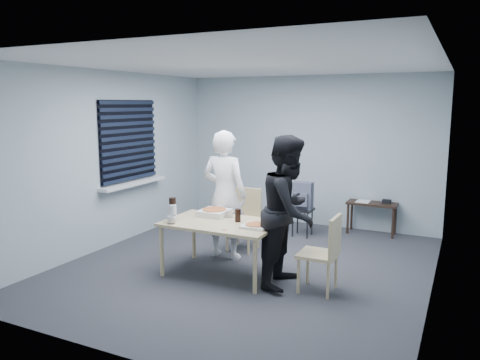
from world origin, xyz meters
The scene contains 19 objects.
room centered at (-2.20, 0.40, 1.44)m, with size 5.00×5.00×5.00m.
dining_table centered at (-0.17, -0.41, 0.61)m, with size 1.39×0.88×0.67m.
chair_far centered at (-0.36, 0.70, 0.51)m, with size 0.42×0.42×0.89m.
chair_right centered at (1.15, -0.40, 0.51)m, with size 0.42×0.42×0.89m.
person_white centered at (-0.44, 0.20, 0.89)m, with size 0.65×0.42×1.77m, color white.
person_black centered at (0.69, -0.34, 0.89)m, with size 0.86×0.47×1.77m, color black.
side_table centered at (1.18, 2.28, 0.45)m, with size 0.79×0.35×0.53m.
stool centered at (0.19, 1.68, 0.34)m, with size 0.33×0.33×0.45m.
backpack centered at (0.19, 1.67, 0.66)m, with size 0.31×0.23×0.43m.
pizza_box_a centered at (-0.41, -0.16, 0.72)m, with size 0.36×0.36×0.09m.
pizza_box_b centered at (0.32, -0.46, 0.69)m, with size 0.30×0.30×0.04m.
mug_a centered at (-0.68, -0.74, 0.72)m, with size 0.12×0.12×0.10m, color silver.
mug_b centered at (-0.17, -0.16, 0.72)m, with size 0.10×0.10×0.09m, color silver.
cola_glass centered at (0.01, -0.31, 0.75)m, with size 0.07×0.07×0.16m, color black.
soda_bottle centered at (-0.75, -0.61, 0.81)m, with size 0.09×0.09×0.29m.
plastic_cups centered at (-0.71, -0.66, 0.78)m, with size 0.09×0.09×0.21m, color silver.
rubber_band centered at (0.05, -0.73, 0.68)m, with size 0.06×0.06×0.00m, color red.
papers centered at (1.03, 2.29, 0.53)m, with size 0.21×0.29×0.00m, color white.
black_box centered at (1.40, 2.32, 0.56)m, with size 0.14×0.10×0.06m, color black.
Camera 1 is at (2.50, -5.36, 2.12)m, focal length 35.00 mm.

